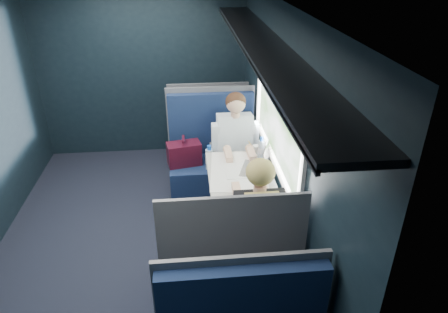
{
  "coord_description": "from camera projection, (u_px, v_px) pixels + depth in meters",
  "views": [
    {
      "loc": [
        0.58,
        -3.28,
        2.71
      ],
      "look_at": [
        0.9,
        0.0,
        0.95
      ],
      "focal_mm": 32.0,
      "sensor_mm": 36.0,
      "label": 1
    }
  ],
  "objects": [
    {
      "name": "papers",
      "position": [
        238.0,
        171.0,
        3.91
      ],
      "size": [
        0.61,
        0.83,
        0.01
      ],
      "primitive_type": "cube",
      "rotation": [
        0.0,
        0.0,
        -0.09
      ],
      "color": "white",
      "rests_on": "table"
    },
    {
      "name": "room_shell",
      "position": [
        122.0,
        107.0,
        3.41
      ],
      "size": [
        3.0,
        4.4,
        2.4
      ],
      "color": "black",
      "rests_on": "ground"
    },
    {
      "name": "woman",
      "position": [
        257.0,
        220.0,
        3.24
      ],
      "size": [
        0.53,
        0.56,
        1.32
      ],
      "color": "black",
      "rests_on": "ground"
    },
    {
      "name": "seat_bay_far",
      "position": [
        228.0,
        266.0,
        3.21
      ],
      "size": [
        1.04,
        0.62,
        1.26
      ],
      "color": "#0D1939",
      "rests_on": "ground"
    },
    {
      "name": "laptop",
      "position": [
        261.0,
        164.0,
        3.9
      ],
      "size": [
        0.36,
        0.4,
        0.25
      ],
      "color": "silver",
      "rests_on": "table"
    },
    {
      "name": "table",
      "position": [
        238.0,
        182.0,
        3.88
      ],
      "size": [
        0.62,
        1.0,
        0.74
      ],
      "color": "#54565E",
      "rests_on": "ground"
    },
    {
      "name": "seat_bay_near",
      "position": [
        211.0,
        161.0,
        4.74
      ],
      "size": [
        1.06,
        0.62,
        1.26
      ],
      "color": "#0D1939",
      "rests_on": "ground"
    },
    {
      "name": "bottle_small",
      "position": [
        261.0,
        148.0,
        4.12
      ],
      "size": [
        0.07,
        0.07,
        0.23
      ],
      "color": "silver",
      "rests_on": "table"
    },
    {
      "name": "ground",
      "position": [
        137.0,
        242.0,
        4.11
      ],
      "size": [
        2.8,
        4.2,
        0.01
      ],
      "primitive_type": "cube",
      "color": "black"
    },
    {
      "name": "seat_row_front",
      "position": [
        208.0,
        131.0,
        5.56
      ],
      "size": [
        1.04,
        0.51,
        1.16
      ],
      "color": "#0D1939",
      "rests_on": "ground"
    },
    {
      "name": "cup",
      "position": [
        256.0,
        149.0,
        4.23
      ],
      "size": [
        0.07,
        0.07,
        0.09
      ],
      "primitive_type": "cylinder",
      "color": "white",
      "rests_on": "table"
    },
    {
      "name": "man",
      "position": [
        236.0,
        145.0,
        4.47
      ],
      "size": [
        0.53,
        0.56,
        1.32
      ],
      "color": "black",
      "rests_on": "ground"
    }
  ]
}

